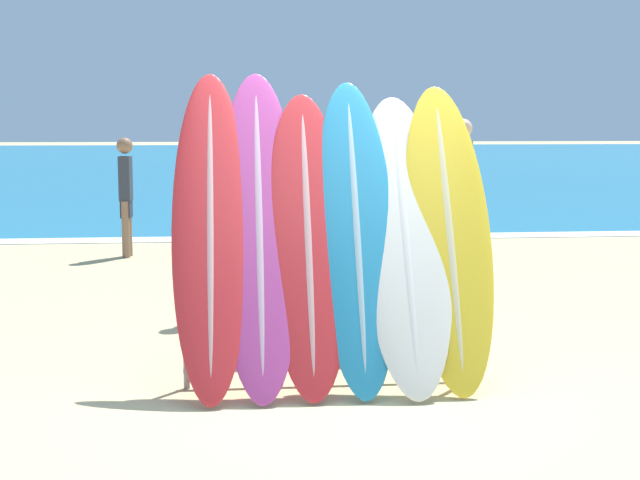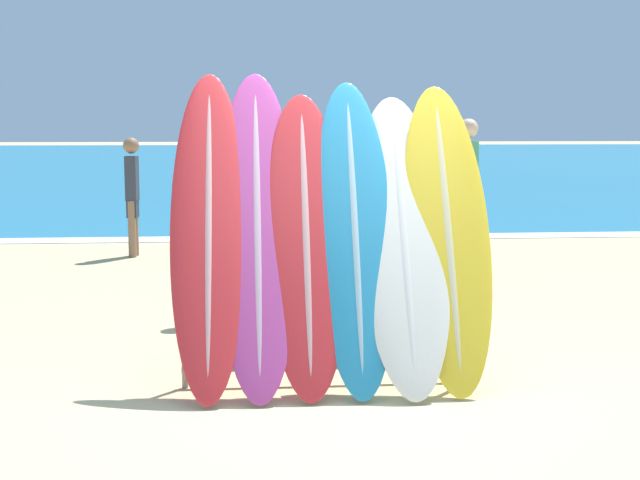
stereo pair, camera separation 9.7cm
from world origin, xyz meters
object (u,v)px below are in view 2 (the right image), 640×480
surfboard_rack (330,317)px  surfboard_slot_5 (447,233)px  surfboard_slot_3 (354,232)px  surfboard_slot_1 (257,228)px  surfboard_slot_2 (306,239)px  person_near_water (238,222)px  person_far_left (132,192)px  person_mid_beach (467,185)px  surfboard_slot_4 (403,239)px  surfboard_slot_0 (209,229)px

surfboard_rack → surfboard_slot_5: size_ratio=0.98×
surfboard_slot_3 → surfboard_slot_5: size_ratio=1.02×
surfboard_slot_1 → surfboard_slot_5: surfboard_slot_1 is taller
surfboard_slot_2 → person_near_water: 2.21m
surfboard_slot_2 → person_near_water: surfboard_slot_2 is taller
person_far_left → surfboard_slot_2: bearing=-157.8°
surfboard_slot_5 → person_mid_beach: 5.11m
surfboard_slot_4 → surfboard_slot_3: bearing=177.0°
surfboard_slot_1 → surfboard_slot_2: 0.32m
surfboard_rack → surfboard_slot_1: 0.74m
surfboard_rack → surfboard_slot_2: (-0.16, 0.04, 0.50)m
surfboard_slot_5 → person_mid_beach: size_ratio=1.12×
surfboard_slot_1 → surfboard_slot_3: 0.62m
surfboard_slot_2 → surfboard_slot_5: size_ratio=0.97×
surfboard_slot_0 → person_near_water: surfboard_slot_0 is taller
surfboard_slot_0 → person_near_water: (0.17, 2.12, -0.19)m
surfboard_slot_3 → surfboard_slot_4: (0.31, -0.02, -0.05)m
surfboard_slot_0 → surfboard_slot_5: surfboard_slot_0 is taller
surfboard_slot_2 → surfboard_slot_5: (0.92, 0.01, 0.03)m
surfboard_slot_3 → person_far_left: (-2.12, 5.79, -0.17)m
surfboard_rack → person_mid_beach: bearing=66.7°
surfboard_slot_0 → person_far_left: (-1.19, 5.76, -0.19)m
surfboard_slot_1 → surfboard_slot_0: bearing=-178.5°
surfboard_rack → surfboard_slot_0: bearing=174.4°
surfboard_slot_2 → person_mid_beach: surfboard_slot_2 is taller
surfboard_rack → person_mid_beach: person_mid_beach is taller
surfboard_slot_2 → person_mid_beach: (2.30, 4.93, 0.00)m
surfboard_slot_4 → surfboard_slot_5: bearing=2.9°
surfboard_slot_0 → surfboard_slot_1: bearing=1.5°
surfboard_slot_3 → surfboard_slot_1: bearing=177.2°
surfboard_slot_1 → surfboard_rack: bearing=-10.4°
surfboard_slot_0 → person_near_water: 2.14m
surfboard_slot_1 → person_mid_beach: bearing=61.9°
surfboard_slot_5 → surfboard_slot_2: bearing=-179.2°
person_mid_beach → surfboard_slot_2: bearing=-37.0°
person_near_water → surfboard_slot_1: bearing=22.3°
surfboard_slot_5 → surfboard_rack: bearing=-176.1°
person_mid_beach → surfboard_rack: bearing=-35.3°
surfboard_slot_3 → person_near_water: bearing=109.6°
surfboard_slot_1 → person_near_water: (-0.14, 2.11, -0.19)m
surfboard_slot_2 → person_far_left: size_ratio=1.25×
surfboard_slot_3 → surfboard_rack: bearing=-161.2°
surfboard_slot_4 → surfboard_rack: bearing=-175.5°
surfboard_slot_0 → surfboard_slot_4: bearing=-1.8°
surfboard_slot_0 → surfboard_slot_3: bearing=-1.4°
surfboard_slot_0 → surfboard_slot_4: 1.25m
person_mid_beach → surfboard_slot_4: bearing=-30.7°
surfboard_rack → surfboard_slot_5: bearing=3.9°
surfboard_slot_0 → surfboard_slot_5: 1.54m
surfboard_slot_2 → surfboard_slot_4: 0.63m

